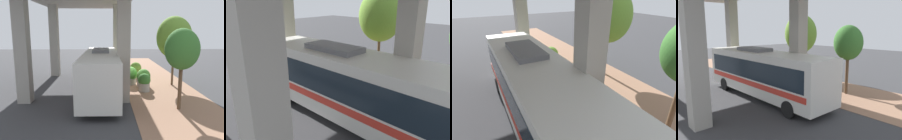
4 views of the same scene
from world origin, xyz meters
The scene contains 9 objects.
ground_plane centered at (0.00, 0.00, 0.00)m, with size 80.00×80.00×0.00m, color #38383A.
sidewalk_strip centered at (-3.00, 0.00, 0.01)m, with size 6.00×40.00×0.02m.
bus centered at (2.15, 2.85, 1.94)m, with size 2.78×11.52×3.57m.
fire_hydrant centered at (-0.95, -6.06, 0.45)m, with size 0.42×0.20×0.89m.
planter_front centered at (-1.47, 2.12, 0.79)m, with size 1.06×1.06×1.54m.
planter_middle centered at (-1.67, 0.59, 0.81)m, with size 1.25×1.25×1.64m.
planter_back centered at (-1.48, -3.49, 0.88)m, with size 1.26×1.26×1.67m.
planter_extra centered at (-0.53, -0.36, 0.85)m, with size 1.39×1.39×1.72m.
street_tree_near centered at (-4.47, 0.02, 4.45)m, with size 3.18×3.18×6.37m.
Camera 2 is at (9.51, 8.93, 5.84)m, focal length 35.00 mm.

